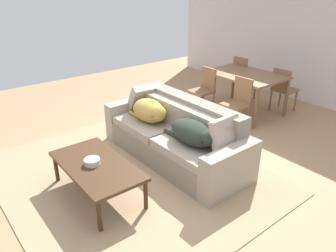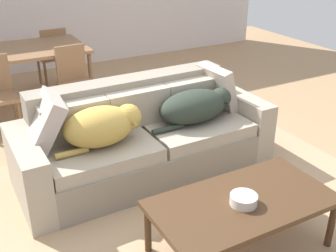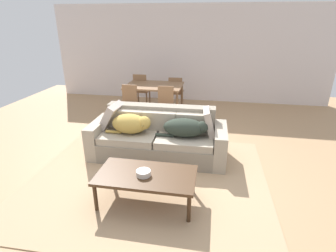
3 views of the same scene
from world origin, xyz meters
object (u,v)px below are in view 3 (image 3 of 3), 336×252
object	(u,v)px
throw_pillow_by_right_arm	(209,122)
throw_pillow_by_left_arm	(111,116)
coffee_table	(146,177)
dog_on_left_cushion	(132,124)
dog_on_right_cushion	(186,128)
dining_chair_near_right	(165,104)
dining_table	(154,87)
dining_chair_near_left	(129,102)
couch	(158,138)
bowl_on_coffee_table	(144,173)
dining_chair_far_right	(176,91)
dining_chair_far_left	(141,89)

from	to	relation	value
throw_pillow_by_right_arm	throw_pillow_by_left_arm	bearing A→B (deg)	-179.28
throw_pillow_by_left_arm	coffee_table	world-z (taller)	throw_pillow_by_left_arm
dog_on_left_cushion	dog_on_right_cushion	xyz separation A→B (m)	(0.93, 0.03, -0.02)
dining_chair_near_right	dog_on_left_cushion	bearing A→B (deg)	-102.36
coffee_table	dining_table	bearing A→B (deg)	101.20
throw_pillow_by_right_arm	dining_chair_near_left	xyz separation A→B (m)	(-1.92, 1.49, -0.18)
couch	dining_table	world-z (taller)	couch
bowl_on_coffee_table	couch	bearing A→B (deg)	94.28
dog_on_left_cushion	dog_on_right_cushion	bearing A→B (deg)	0.83
dining_table	dog_on_right_cushion	bearing A→B (deg)	-65.03
dog_on_right_cushion	couch	bearing A→B (deg)	164.95
dog_on_right_cushion	coffee_table	world-z (taller)	dog_on_right_cushion
dining_chair_far_right	throw_pillow_by_right_arm	bearing A→B (deg)	107.39
dining_chair_near_right	dining_chair_far_right	bearing A→B (deg)	84.18
coffee_table	dining_chair_near_right	distance (m)	2.86
coffee_table	dining_chair_near_left	bearing A→B (deg)	112.18
dog_on_left_cushion	couch	bearing A→B (deg)	18.59
couch	throw_pillow_by_left_arm	size ratio (longest dim) A/B	4.93
dog_on_left_cushion	dining_chair_far_right	world-z (taller)	dining_chair_far_right
throw_pillow_by_right_arm	dog_on_right_cushion	bearing A→B (deg)	-152.94
coffee_table	throw_pillow_by_left_arm	bearing A→B (deg)	126.00
bowl_on_coffee_table	dining_chair_far_left	size ratio (longest dim) A/B	0.20
dog_on_right_cushion	dining_table	size ratio (longest dim) A/B	0.63
coffee_table	dining_table	size ratio (longest dim) A/B	0.92
dining_chair_near_right	coffee_table	bearing A→B (deg)	-87.42
couch	dining_chair_far_right	size ratio (longest dim) A/B	2.72
dining_chair_near_left	dining_chair_far_left	bearing A→B (deg)	90.62
bowl_on_coffee_table	dining_chair_far_right	bearing A→B (deg)	92.96
dog_on_left_cushion	dining_chair_near_right	bearing A→B (deg)	80.19
dog_on_right_cushion	coffee_table	size ratio (longest dim) A/B	0.68
dog_on_left_cushion	throw_pillow_by_left_arm	size ratio (longest dim) A/B	1.63
dining_chair_near_right	dining_table	bearing A→B (deg)	119.18
bowl_on_coffee_table	dining_table	xyz separation A→B (m)	(-0.66, 3.50, 0.24)
dining_table	dog_on_left_cushion	bearing A→B (deg)	-86.80
dining_chair_far_left	bowl_on_coffee_table	bearing A→B (deg)	106.81
dog_on_left_cushion	dining_chair_near_right	world-z (taller)	dining_chair_near_right
couch	bowl_on_coffee_table	size ratio (longest dim) A/B	12.58
throw_pillow_by_left_arm	dining_chair_near_right	size ratio (longest dim) A/B	0.54
dog_on_right_cushion	dining_chair_far_right	bearing A→B (deg)	101.16
throw_pillow_by_left_arm	dining_table	world-z (taller)	throw_pillow_by_left_arm
dog_on_left_cushion	coffee_table	world-z (taller)	dog_on_left_cushion
dining_table	dining_chair_near_right	distance (m)	0.77
bowl_on_coffee_table	dining_chair_near_left	xyz separation A→B (m)	(-1.15, 2.92, 0.02)
dining_table	throw_pillow_by_right_arm	bearing A→B (deg)	-55.34
coffee_table	dining_chair_near_right	size ratio (longest dim) A/B	1.46
coffee_table	dining_table	xyz separation A→B (m)	(-0.69, 3.47, 0.32)
coffee_table	dining_chair_far_left	distance (m)	4.18
dog_on_right_cushion	dining_chair_near_left	size ratio (longest dim) A/B	1.00
dog_on_left_cushion	dog_on_right_cushion	world-z (taller)	dog_on_left_cushion
dog_on_right_cushion	throw_pillow_by_left_arm	size ratio (longest dim) A/B	1.81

